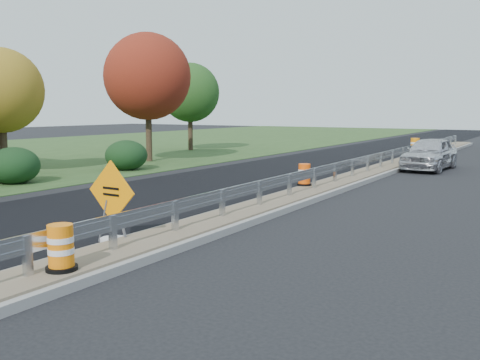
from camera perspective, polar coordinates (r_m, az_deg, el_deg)
The scene contains 15 objects.
ground at distance 15.92m, azimuth 2.08°, elevation -3.44°, with size 140.00×140.00×0.00m, color black.
grass_verge_near at distance 39.62m, azimuth -21.72°, elevation 2.67°, with size 30.00×120.00×0.03m, color #2D4B20.
milled_overlay at distance 26.69m, azimuth 4.42°, elevation 1.04°, with size 7.20×120.00×0.01m, color black.
median at distance 23.12m, azimuth 11.89°, elevation 0.14°, with size 1.60×55.00×0.23m.
guardrail at distance 23.99m, azimuth 12.74°, elevation 1.87°, with size 0.10×46.15×0.72m.
hedge_mid at distance 23.62m, azimuth -22.99°, elevation 1.44°, with size 2.09×2.09×1.52m, color black.
hedge_north at distance 27.17m, azimuth -12.03°, elevation 2.61°, with size 2.09×2.09×1.52m, color black.
tree_near_yellow at distance 27.54m, azimuth -24.20°, elevation 8.69°, with size 3.96×3.96×5.88m.
tree_near_red at distance 31.43m, azimuth -9.83°, elevation 10.81°, with size 4.95×4.95×7.35m.
tree_near_back at distance 39.51m, azimuth -5.36°, elevation 9.26°, with size 4.29×4.29×6.37m.
caution_sign at distance 12.34m, azimuth -13.43°, elevation -4.57°, with size 1.39×0.58×1.92m.
barrel_median_near at distance 9.93m, azimuth -18.56°, elevation -6.93°, with size 0.56×0.56×0.82m.
barrel_median_mid at distance 19.90m, azimuth 6.88°, elevation 0.53°, with size 0.55×0.55×0.80m.
barrel_median_far at distance 35.64m, azimuth 18.16°, elevation 3.45°, with size 0.67×0.67×0.98m.
car_silver at distance 28.49m, azimuth 19.56°, elevation 2.69°, with size 1.95×4.83×1.65m, color silver.
Camera 1 is at (7.67, -13.61, 3.05)m, focal length 40.00 mm.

